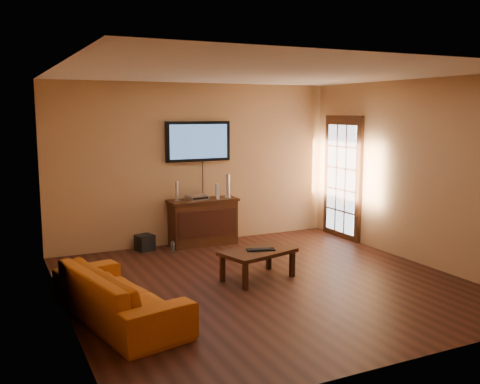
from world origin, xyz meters
TOP-DOWN VIEW (x-y plane):
  - ground_plane at (0.00, 0.00)m, footprint 5.00×5.00m
  - room_walls at (0.00, 0.62)m, footprint 5.00×5.00m
  - french_door at (2.46, 1.70)m, footprint 0.07×1.02m
  - media_console at (0.03, 2.27)m, footprint 1.18×0.45m
  - television at (0.03, 2.45)m, footprint 1.13×0.08m
  - coffee_table at (-0.01, 0.20)m, footprint 1.08×0.81m
  - sofa at (-2.01, -0.40)m, footprint 0.98×2.04m
  - speaker_left at (-0.41, 2.29)m, footprint 0.09×0.09m
  - speaker_right at (0.48, 2.25)m, footprint 0.11×0.11m
  - av_receiver at (-0.07, 2.27)m, footprint 0.37×0.29m
  - game_console at (0.29, 2.24)m, footprint 0.10×0.18m
  - subwoofer at (-0.97, 2.32)m, footprint 0.32×0.32m
  - bottle at (-0.61, 1.96)m, footprint 0.07×0.07m
  - keyboard at (0.02, 0.18)m, footprint 0.40×0.25m

SIDE VIEW (x-z plane):
  - ground_plane at x=0.00m, z-range 0.00..0.00m
  - bottle at x=-0.61m, z-range -0.01..0.19m
  - subwoofer at x=-0.97m, z-range 0.00..0.26m
  - coffee_table at x=-0.01m, z-range 0.14..0.54m
  - sofa at x=-2.01m, z-range 0.00..0.77m
  - media_console at x=0.03m, z-range 0.00..0.78m
  - keyboard at x=0.02m, z-range 0.40..0.42m
  - av_receiver at x=-0.07m, z-range 0.78..0.85m
  - game_console at x=0.29m, z-range 0.78..1.02m
  - speaker_left at x=-0.41m, z-range 0.76..1.09m
  - speaker_right at x=0.48m, z-range 0.76..1.16m
  - french_door at x=2.46m, z-range -0.06..2.16m
  - room_walls at x=0.00m, z-range -0.81..4.19m
  - television at x=0.03m, z-range 1.40..2.07m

